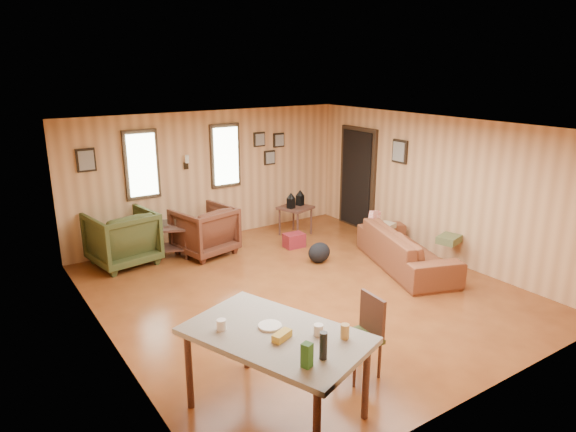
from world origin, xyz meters
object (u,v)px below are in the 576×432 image
(sofa, at_px, (407,243))
(recliner_green, at_px, (122,235))
(recliner_brown, at_px, (204,228))
(dining_table, at_px, (277,341))
(end_table, at_px, (172,236))
(side_table, at_px, (296,205))

(sofa, distance_m, recliner_green, 4.66)
(recliner_brown, xyz_separation_m, recliner_green, (-1.33, 0.31, 0.03))
(recliner_green, relative_size, dining_table, 0.52)
(recliner_brown, relative_size, dining_table, 0.49)
(end_table, distance_m, side_table, 2.45)
(recliner_brown, xyz_separation_m, side_table, (1.91, -0.03, 0.13))
(recliner_brown, relative_size, recliner_green, 0.93)
(recliner_green, height_order, end_table, recliner_green)
(end_table, bearing_deg, sofa, -40.87)
(sofa, xyz_separation_m, recliner_brown, (-2.46, 2.41, 0.04))
(recliner_brown, height_order, end_table, recliner_brown)
(recliner_green, bearing_deg, side_table, 165.13)
(recliner_brown, xyz_separation_m, dining_table, (-1.27, -4.33, 0.31))
(recliner_brown, bearing_deg, recliner_green, -25.74)
(recliner_brown, distance_m, side_table, 1.91)
(recliner_brown, xyz_separation_m, end_table, (-0.52, 0.17, -0.09))
(recliner_brown, bearing_deg, dining_table, 60.91)
(side_table, bearing_deg, end_table, 175.35)
(end_table, bearing_deg, recliner_brown, -18.07)
(sofa, height_order, side_table, side_table)
(recliner_green, height_order, dining_table, dining_table)
(recliner_brown, bearing_deg, side_table, 166.49)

